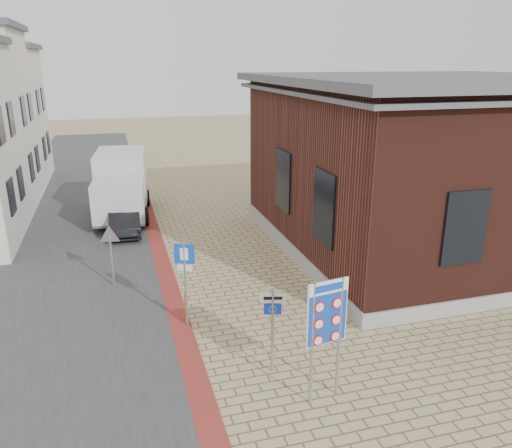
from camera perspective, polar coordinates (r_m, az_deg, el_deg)
ground at (r=13.10m, az=2.12°, el=-15.88°), size 120.00×120.00×0.00m
road_strip at (r=26.40m, az=-19.92°, el=0.95°), size 7.00×60.00×0.02m
curb_strip at (r=21.61m, az=-11.32°, el=-1.98°), size 0.60×40.00×0.02m
brick_building at (r=21.65m, az=19.45°, el=6.91°), size 13.00×13.00×6.80m
bike_rack at (r=15.60m, az=8.96°, el=-9.02°), size 0.08×1.80×0.60m
sedan at (r=23.07m, az=-14.79°, el=0.65°), size 1.42×3.83×1.25m
box_truck at (r=25.36m, az=-15.14°, el=4.41°), size 2.90×6.02×3.05m
border_sign at (r=11.03m, az=8.11°, el=-10.29°), size 0.99×0.21×2.93m
essen_sign at (r=12.13m, az=1.90°, el=-10.68°), size 0.60×0.19×2.26m
parking_sign at (r=14.14m, az=-8.12°, el=-5.12°), size 0.54×0.26×2.61m
yield_sign at (r=17.26m, az=-16.34°, el=-1.94°), size 0.76×0.18×2.14m
bollard at (r=14.87m, az=-8.00°, el=-9.51°), size 0.10×0.10×0.93m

